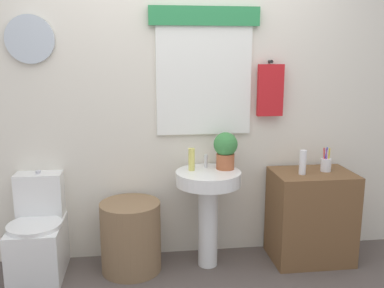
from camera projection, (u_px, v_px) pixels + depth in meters
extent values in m
cube|color=silver|center=(176.00, 95.00, 3.30)|extent=(4.40, 0.10, 2.60)
cube|color=white|center=(204.00, 81.00, 3.24)|extent=(0.73, 0.03, 0.83)
cube|color=#2D894C|center=(205.00, 16.00, 3.13)|extent=(0.83, 0.04, 0.14)
cylinder|color=silver|center=(30.00, 39.00, 3.02)|extent=(0.35, 0.03, 0.35)
cylinder|color=black|center=(271.00, 61.00, 3.26)|extent=(0.02, 0.06, 0.02)
cube|color=red|center=(270.00, 90.00, 3.29)|extent=(0.20, 0.05, 0.40)
cube|color=white|center=(39.00, 250.00, 3.11)|extent=(0.36, 0.50, 0.40)
cylinder|color=white|center=(34.00, 226.00, 3.01)|extent=(0.38, 0.38, 0.03)
cube|color=white|center=(40.00, 195.00, 3.20)|extent=(0.34, 0.18, 0.34)
cylinder|color=silver|center=(38.00, 172.00, 3.16)|extent=(0.04, 0.04, 0.02)
cylinder|color=#846647|center=(131.00, 236.00, 3.18)|extent=(0.45, 0.45, 0.53)
cylinder|color=white|center=(208.00, 225.00, 3.24)|extent=(0.15, 0.15, 0.65)
cylinder|color=white|center=(208.00, 178.00, 3.16)|extent=(0.49, 0.49, 0.10)
cylinder|color=silver|center=(206.00, 161.00, 3.26)|extent=(0.03, 0.03, 0.10)
cube|color=brown|center=(311.00, 216.00, 3.34)|extent=(0.61, 0.44, 0.72)
cylinder|color=#DBD166|center=(192.00, 159.00, 3.17)|extent=(0.05, 0.05, 0.17)
cylinder|color=#AD5B38|center=(225.00, 161.00, 3.21)|extent=(0.14, 0.14, 0.12)
sphere|color=#3D8442|center=(226.00, 144.00, 3.19)|extent=(0.18, 0.18, 0.18)
cylinder|color=white|center=(303.00, 162.00, 3.19)|extent=(0.05, 0.05, 0.19)
cylinder|color=silver|center=(326.00, 165.00, 3.28)|extent=(0.08, 0.08, 0.10)
cylinder|color=yellow|center=(329.00, 159.00, 3.27)|extent=(0.01, 0.03, 0.18)
cylinder|color=blue|center=(325.00, 159.00, 3.29)|extent=(0.04, 0.01, 0.18)
cylinder|color=red|center=(324.00, 159.00, 3.27)|extent=(0.01, 0.03, 0.18)
cylinder|color=purple|center=(327.00, 160.00, 3.26)|extent=(0.03, 0.01, 0.18)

